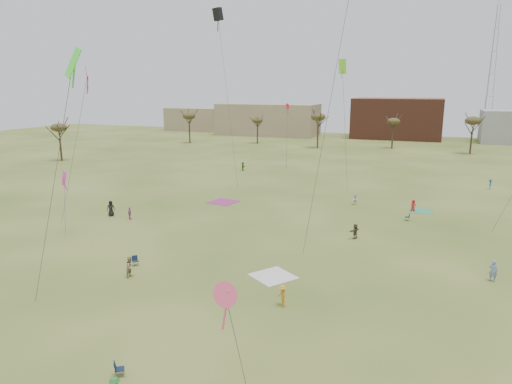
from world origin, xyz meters
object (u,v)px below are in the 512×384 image
(camp_chair_left, at_px, (135,263))
(camp_chair_right, at_px, (407,218))
(radio_tower, at_px, (491,73))
(camp_chair_center, at_px, (119,372))

(camp_chair_left, bearing_deg, camp_chair_right, -0.64)
(camp_chair_left, height_order, radio_tower, radio_tower)
(camp_chair_left, xyz_separation_m, camp_chair_center, (8.66, -13.77, 0.00))
(camp_chair_left, height_order, camp_chair_right, same)
(camp_chair_right, bearing_deg, camp_chair_center, -25.78)
(camp_chair_right, relative_size, radio_tower, 0.02)
(camp_chair_right, height_order, radio_tower, radio_tower)
(radio_tower, bearing_deg, camp_chair_center, -102.29)
(camp_chair_center, bearing_deg, camp_chair_left, -4.22)
(camp_chair_center, bearing_deg, radio_tower, -48.67)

